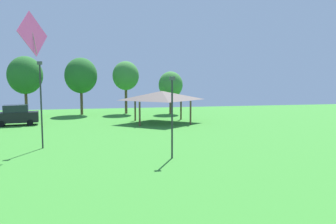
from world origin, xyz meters
TOP-DOWN VIEW (x-y plane):
  - kite_flying_8 at (-4.73, 28.57)m, footprint 1.56×2.78m
  - parked_car_second_from_left at (-9.07, 42.94)m, footprint 4.72×2.40m
  - park_pavilion at (6.72, 41.99)m, footprint 7.23×5.82m
  - light_post_0 at (4.28, 24.89)m, footprint 0.36×0.20m
  - light_post_1 at (-4.54, 29.86)m, footprint 0.36×0.20m
  - treeline_tree_2 at (-9.41, 50.57)m, footprint 4.38×4.38m
  - treeline_tree_3 at (-2.54, 51.90)m, footprint 4.34×4.34m
  - treeline_tree_4 at (3.50, 52.11)m, footprint 3.65×3.65m
  - treeline_tree_5 at (9.55, 50.58)m, footprint 3.33×3.33m

SIDE VIEW (x-z plane):
  - parked_car_second_from_left at x=-9.07m, z-range -0.01..2.21m
  - light_post_0 at x=4.28m, z-range 0.39..5.74m
  - park_pavilion at x=6.72m, z-range 1.28..4.88m
  - light_post_1 at x=-4.54m, z-range 0.40..6.84m
  - treeline_tree_5 at x=9.55m, z-range 1.08..6.94m
  - treeline_tree_4 at x=3.50m, z-range 1.60..8.88m
  - treeline_tree_3 at x=-2.54m, z-range 1.44..9.13m
  - treeline_tree_2 at x=-9.41m, z-range 1.46..9.23m
  - kite_flying_8 at x=-4.73m, z-range 6.71..9.84m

